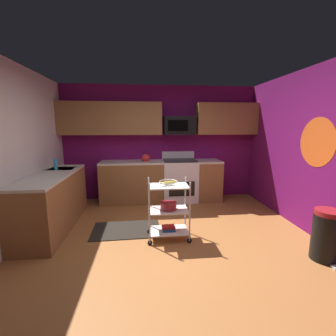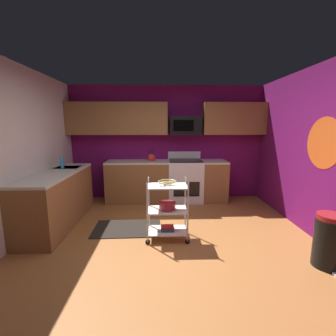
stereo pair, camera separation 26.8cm
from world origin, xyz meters
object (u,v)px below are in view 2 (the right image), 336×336
(book_stack, at_px, (167,228))
(oven_range, at_px, (185,180))
(mixing_bowl_large, at_px, (167,206))
(dish_soap_bottle, at_px, (62,163))
(kettle, at_px, (151,158))
(fruit_bowl, at_px, (167,182))
(rolling_cart, at_px, (167,210))
(trash_can, at_px, (329,241))
(microwave, at_px, (185,126))

(book_stack, bearing_deg, oven_range, 76.35)
(mixing_bowl_large, distance_m, dish_soap_bottle, 2.20)
(book_stack, distance_m, kettle, 2.05)
(oven_range, relative_size, kettle, 4.17)
(kettle, xyz_separation_m, dish_soap_bottle, (-1.60, -0.89, 0.02))
(kettle, bearing_deg, fruit_bowl, -80.44)
(dish_soap_bottle, bearing_deg, kettle, 28.90)
(book_stack, xyz_separation_m, kettle, (-0.31, 1.85, 0.84))
(rolling_cart, relative_size, book_stack, 4.60)
(book_stack, bearing_deg, mixing_bowl_large, 180.00)
(fruit_bowl, xyz_separation_m, trash_can, (1.93, -0.78, -0.55))
(rolling_cart, relative_size, dish_soap_bottle, 4.57)
(fruit_bowl, bearing_deg, microwave, 77.07)
(microwave, distance_m, trash_can, 3.40)
(rolling_cart, height_order, mixing_bowl_large, rolling_cart)
(microwave, height_order, kettle, microwave)
(dish_soap_bottle, relative_size, trash_can, 0.30)
(mixing_bowl_large, bearing_deg, kettle, 99.55)
(mixing_bowl_large, bearing_deg, fruit_bowl, -0.00)
(book_stack, bearing_deg, trash_can, -21.99)
(microwave, relative_size, kettle, 2.65)
(rolling_cart, xyz_separation_m, trash_can, (1.93, -0.78, -0.13))
(kettle, bearing_deg, oven_range, 0.29)
(rolling_cart, bearing_deg, dish_soap_bottle, 153.32)
(mixing_bowl_large, bearing_deg, oven_range, 76.34)
(rolling_cart, relative_size, fruit_bowl, 3.36)
(oven_range, xyz_separation_m, trash_can, (1.48, -2.63, -0.15))
(oven_range, height_order, trash_can, oven_range)
(kettle, relative_size, dish_soap_bottle, 1.32)
(rolling_cart, bearing_deg, mixing_bowl_large, 180.00)
(microwave, xyz_separation_m, dish_soap_bottle, (-2.37, -0.99, -0.68))
(fruit_bowl, height_order, book_stack, fruit_bowl)
(oven_range, bearing_deg, rolling_cart, -103.65)
(mixing_bowl_large, relative_size, book_stack, 1.27)
(kettle, bearing_deg, microwave, 8.12)
(rolling_cart, xyz_separation_m, fruit_bowl, (0.00, -0.00, 0.42))
(oven_range, relative_size, trash_can, 1.67)
(rolling_cart, bearing_deg, microwave, 77.07)
(dish_soap_bottle, xyz_separation_m, trash_can, (3.85, -1.74, -0.69))
(oven_range, bearing_deg, fruit_bowl, -103.65)
(fruit_bowl, bearing_deg, mixing_bowl_large, 180.00)
(rolling_cart, height_order, trash_can, rolling_cart)
(fruit_bowl, height_order, mixing_bowl_large, fruit_bowl)
(kettle, bearing_deg, dish_soap_bottle, -151.10)
(mixing_bowl_large, distance_m, kettle, 1.93)
(rolling_cart, xyz_separation_m, kettle, (-0.31, 1.85, 0.54))
(fruit_bowl, bearing_deg, oven_range, 76.35)
(rolling_cart, distance_m, book_stack, 0.29)
(oven_range, height_order, microwave, microwave)
(rolling_cart, bearing_deg, book_stack, 0.00)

